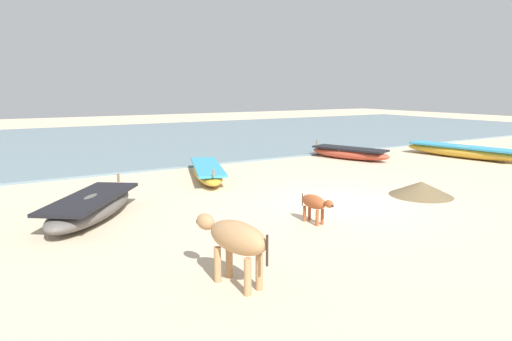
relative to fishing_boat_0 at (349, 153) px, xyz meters
name	(u,v)px	position (x,y,z in m)	size (l,w,h in m)	color
ground	(343,204)	(-5.01, -5.19, -0.25)	(80.00, 80.00, 0.00)	beige
sea_water	(144,138)	(-5.01, 11.44, -0.21)	(60.00, 20.00, 0.08)	slate
fishing_boat_0	(349,153)	(0.00, 0.00, 0.00)	(1.99, 3.53, 0.66)	#B74733
fishing_boat_2	(91,207)	(-10.60, -3.38, 0.03)	(2.78, 3.25, 0.72)	#5B5651
fishing_boat_3	(207,171)	(-6.58, -0.61, -0.02)	(2.07, 3.98, 0.61)	gold
fishing_boat_4	(463,151)	(4.26, -2.15, 0.02)	(1.75, 5.03, 0.69)	gold
cow_adult_tan	(235,239)	(-9.44, -7.80, 0.44)	(0.69, 1.46, 0.96)	tan
calf_near_rust	(315,203)	(-6.63, -6.08, 0.18)	(0.32, 0.94, 0.61)	#9E4C28
debris_pile_1	(421,189)	(-2.67, -5.62, -0.06)	(1.65, 1.65, 0.38)	brown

